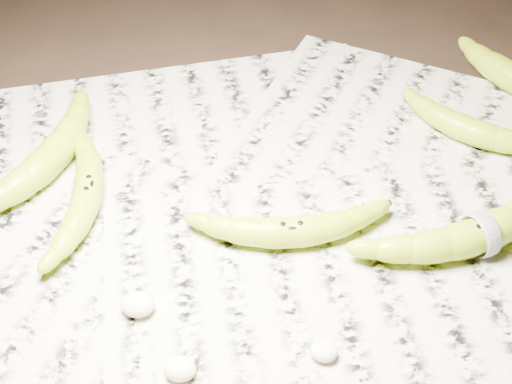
# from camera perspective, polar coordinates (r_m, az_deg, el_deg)

# --- Properties ---
(ground) EXTENTS (3.00, 3.00, 0.00)m
(ground) POSITION_cam_1_polar(r_m,az_deg,el_deg) (0.76, 0.96, -3.67)
(ground) COLOR black
(ground) RESTS_ON ground
(newspaper_patch) EXTENTS (0.90, 0.70, 0.01)m
(newspaper_patch) POSITION_cam_1_polar(r_m,az_deg,el_deg) (0.75, 2.33, -3.66)
(newspaper_patch) COLOR beige
(newspaper_patch) RESTS_ON ground
(banana_left_a) EXTENTS (0.08, 0.19, 0.03)m
(banana_left_a) POSITION_cam_1_polar(r_m,az_deg,el_deg) (0.79, -13.36, 0.13)
(banana_left_a) COLOR #A0B917
(banana_left_a) RESTS_ON newspaper_patch
(banana_left_b) EXTENTS (0.12, 0.21, 0.04)m
(banana_left_b) POSITION_cam_1_polar(r_m,az_deg,el_deg) (0.84, -16.26, 2.73)
(banana_left_b) COLOR #A0B917
(banana_left_b) RESTS_ON newspaper_patch
(banana_center) EXTENTS (0.19, 0.09, 0.03)m
(banana_center) POSITION_cam_1_polar(r_m,az_deg,el_deg) (0.73, 2.81, -3.04)
(banana_center) COLOR #A0B917
(banana_center) RESTS_ON newspaper_patch
(banana_taped) EXTENTS (0.23, 0.17, 0.04)m
(banana_taped) POSITION_cam_1_polar(r_m,az_deg,el_deg) (0.76, 17.59, -3.06)
(banana_taped) COLOR #A0B917
(banana_taped) RESTS_ON newspaper_patch
(banana_upper_a) EXTENTS (0.17, 0.12, 0.03)m
(banana_upper_a) POSITION_cam_1_polar(r_m,az_deg,el_deg) (0.88, 16.86, 4.90)
(banana_upper_a) COLOR #A0B917
(banana_upper_a) RESTS_ON newspaper_patch
(measuring_tape) EXTENTS (0.03, 0.04, 0.05)m
(measuring_tape) POSITION_cam_1_polar(r_m,az_deg,el_deg) (0.76, 17.59, -3.06)
(measuring_tape) COLOR white
(measuring_tape) RESTS_ON newspaper_patch
(flesh_chunk_a) EXTENTS (0.03, 0.03, 0.02)m
(flesh_chunk_a) POSITION_cam_1_polar(r_m,az_deg,el_deg) (0.69, -9.49, -8.66)
(flesh_chunk_a) COLOR beige
(flesh_chunk_a) RESTS_ON newspaper_patch
(flesh_chunk_b) EXTENTS (0.03, 0.02, 0.02)m
(flesh_chunk_b) POSITION_cam_1_polar(r_m,az_deg,el_deg) (0.65, -6.14, -13.71)
(flesh_chunk_b) COLOR beige
(flesh_chunk_b) RESTS_ON newspaper_patch
(flesh_chunk_c) EXTENTS (0.03, 0.02, 0.01)m
(flesh_chunk_c) POSITION_cam_1_polar(r_m,az_deg,el_deg) (0.66, 5.50, -12.42)
(flesh_chunk_c) COLOR beige
(flesh_chunk_c) RESTS_ON newspaper_patch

